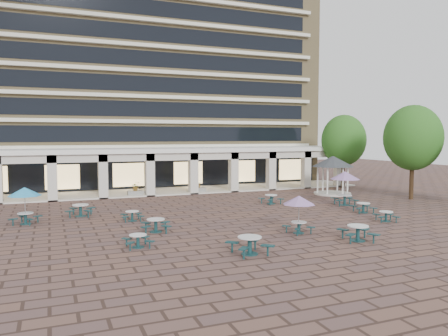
{
  "coord_description": "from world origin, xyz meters",
  "views": [
    {
      "loc": [
        -10.69,
        -27.59,
        5.61
      ],
      "look_at": [
        1.55,
        3.0,
        3.17
      ],
      "focal_mm": 35.0,
      "sensor_mm": 36.0,
      "label": 1
    }
  ],
  "objects": [
    {
      "name": "planter_right",
      "position": [
        2.78,
        12.9,
        0.57
      ],
      "size": [
        1.5,
        0.81,
        1.34
      ],
      "color": "gray",
      "rests_on": "ground"
    },
    {
      "name": "picnic_table_11",
      "position": [
        11.38,
        1.27,
        2.31
      ],
      "size": [
        2.36,
        2.36,
        2.72
      ],
      "rotation": [
        0.0,
        0.0,
        -0.32
      ],
      "color": "#163E43",
      "rests_on": "ground"
    },
    {
      "name": "picnic_table_6",
      "position": [
        2.52,
        -6.17,
        1.84
      ],
      "size": [
        1.88,
        1.88,
        2.17
      ],
      "rotation": [
        0.0,
        0.0,
        0.13
      ],
      "color": "#163E43",
      "rests_on": "ground"
    },
    {
      "name": "planter_left",
      "position": [
        -3.36,
        12.9,
        0.56
      ],
      "size": [
        1.5,
        0.66,
        1.32
      ],
      "color": "gray",
      "rests_on": "ground"
    },
    {
      "name": "apartment_building",
      "position": [
        0.0,
        25.47,
        12.6
      ],
      "size": [
        40.0,
        15.5,
        25.2
      ],
      "color": "#9B8557",
      "rests_on": "ground"
    },
    {
      "name": "gazebo",
      "position": [
        14.42,
        7.13,
        2.75
      ],
      "size": [
        3.93,
        3.93,
        3.65
      ],
      "rotation": [
        0.0,
        0.0,
        -0.44
      ],
      "color": "beige",
      "rests_on": "ground"
    },
    {
      "name": "picnic_table_1",
      "position": [
        -2.01,
        -9.18,
        0.51
      ],
      "size": [
        1.97,
        1.97,
        0.86
      ],
      "rotation": [
        0.0,
        0.0,
        0.04
      ],
      "color": "#163E43",
      "rests_on": "ground"
    },
    {
      "name": "picnic_table_2",
      "position": [
        4.48,
        -8.93,
        0.5
      ],
      "size": [
        2.24,
        2.24,
        0.84
      ],
      "rotation": [
        0.0,
        0.0,
        -0.32
      ],
      "color": "#163E43",
      "rests_on": "ground"
    },
    {
      "name": "picnic_table_4",
      "position": [
        -12.23,
        2.51,
        2.0
      ],
      "size": [
        2.03,
        2.03,
        2.35
      ],
      "rotation": [
        0.0,
        0.0,
        -0.43
      ],
      "color": "#163E43",
      "rests_on": "ground"
    },
    {
      "name": "ground",
      "position": [
        0.0,
        0.0,
        0.0
      ],
      "size": [
        120.0,
        120.0,
        0.0
      ],
      "primitive_type": "plane",
      "color": "brown",
      "rests_on": "ground"
    },
    {
      "name": "picnic_table_13",
      "position": [
        6.16,
        4.06,
        0.46
      ],
      "size": [
        1.9,
        1.9,
        0.76
      ],
      "rotation": [
        0.0,
        0.0,
        0.17
      ],
      "color": "#163E43",
      "rests_on": "ground"
    },
    {
      "name": "retail_arcade",
      "position": [
        0.0,
        14.8,
        3.0
      ],
      "size": [
        42.0,
        6.6,
        4.4
      ],
      "color": "white",
      "rests_on": "ground"
    },
    {
      "name": "picnic_table_9",
      "position": [
        -5.75,
        1.07,
        0.39
      ],
      "size": [
        1.54,
        1.54,
        0.66
      ],
      "rotation": [
        0.0,
        0.0,
        -0.05
      ],
      "color": "#163E43",
      "rests_on": "ground"
    },
    {
      "name": "picnic_table_5",
      "position": [
        -6.69,
        -5.93,
        0.39
      ],
      "size": [
        1.5,
        1.5,
        0.66
      ],
      "rotation": [
        0.0,
        0.0,
        0.02
      ],
      "color": "#163E43",
      "rests_on": "ground"
    },
    {
      "name": "picnic_table_3",
      "position": [
        10.47,
        -2.11,
        0.43
      ],
      "size": [
        1.91,
        1.91,
        0.73
      ],
      "rotation": [
        0.0,
        0.0,
        -0.28
      ],
      "color": "#163E43",
      "rests_on": "ground"
    },
    {
      "name": "picnic_table_0",
      "position": [
        -5.06,
        -2.82,
        0.47
      ],
      "size": [
        1.99,
        1.99,
        0.78
      ],
      "rotation": [
        0.0,
        0.0,
        -0.2
      ],
      "color": "#163E43",
      "rests_on": "ground"
    },
    {
      "name": "picnic_table_8",
      "position": [
        -8.8,
        4.08,
        0.49
      ],
      "size": [
        2.13,
        2.13,
        0.83
      ],
      "rotation": [
        0.0,
        0.0,
        -0.24
      ],
      "color": "#163E43",
      "rests_on": "ground"
    },
    {
      "name": "picnic_table_7",
      "position": [
        9.69,
        -5.28,
        0.4
      ],
      "size": [
        1.8,
        1.8,
        0.66
      ],
      "rotation": [
        0.0,
        0.0,
        -0.39
      ],
      "color": "#163E43",
      "rests_on": "ground"
    },
    {
      "name": "tree_east_c",
      "position": [
        18.5,
        10.93,
        5.13
      ],
      "size": [
        4.71,
        4.71,
        7.85
      ],
      "color": "#3B2817",
      "rests_on": "ground"
    },
    {
      "name": "tree_east_a",
      "position": [
        18.94,
        1.83,
        5.43
      ],
      "size": [
        4.99,
        4.99,
        8.31
      ],
      "color": "#3B2817",
      "rests_on": "ground"
    }
  ]
}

